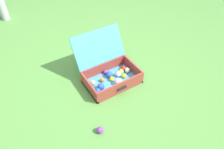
# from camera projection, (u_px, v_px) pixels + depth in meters

# --- Properties ---
(ground_plane) EXTENTS (16.00, 16.00, 0.00)m
(ground_plane) POSITION_uv_depth(u_px,v_px,m) (105.00, 82.00, 2.42)
(ground_plane) COLOR #569342
(open_suitcase) EXTENTS (0.58, 0.59, 0.48)m
(open_suitcase) POSITION_uv_depth(u_px,v_px,m) (109.00, 72.00, 2.38)
(open_suitcase) COLOR #4799C6
(open_suitcase) RESTS_ON ground
(stray_ball_on_grass) EXTENTS (0.06, 0.06, 0.06)m
(stray_ball_on_grass) POSITION_uv_depth(u_px,v_px,m) (100.00, 130.00, 1.93)
(stray_ball_on_grass) COLOR purple
(stray_ball_on_grass) RESTS_ON ground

